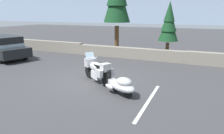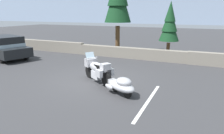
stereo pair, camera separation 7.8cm
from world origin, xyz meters
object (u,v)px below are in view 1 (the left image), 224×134
object	(u,v)px
touring_motorcycle	(97,69)
car_shaped_trailer	(121,85)
suv_at_left_edge	(3,47)
pine_tree_secondary	(169,23)

from	to	relation	value
touring_motorcycle	car_shaped_trailer	bearing A→B (deg)	-32.57
suv_at_left_edge	pine_tree_secondary	size ratio (longest dim) A/B	1.29
car_shaped_trailer	touring_motorcycle	bearing A→B (deg)	147.43
car_shaped_trailer	suv_at_left_edge	size ratio (longest dim) A/B	0.40
pine_tree_secondary	suv_at_left_edge	bearing A→B (deg)	-157.08
car_shaped_trailer	suv_at_left_edge	bearing A→B (deg)	163.45
touring_motorcycle	suv_at_left_edge	size ratio (longest dim) A/B	0.39
car_shaped_trailer	suv_at_left_edge	xyz separation A→B (m)	(-10.30, 3.06, 0.43)
touring_motorcycle	suv_at_left_edge	bearing A→B (deg)	166.90
car_shaped_trailer	pine_tree_secondary	world-z (taller)	pine_tree_secondary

